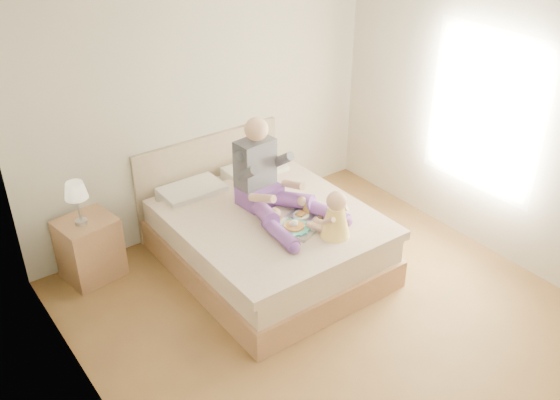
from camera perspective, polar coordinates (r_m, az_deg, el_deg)
room at (r=4.81m, az=6.31°, el=3.43°), size 4.02×4.22×2.71m
bed at (r=6.09m, az=-1.63°, el=-3.11°), size 1.70×2.18×1.00m
nightstand at (r=6.17m, az=-17.01°, el=-4.23°), size 0.57×0.52×0.61m
lamp at (r=5.81m, az=-18.17°, el=0.63°), size 0.21×0.21×0.42m
adult at (r=5.80m, az=-1.06°, el=1.50°), size 0.76×1.11×0.90m
tray at (r=5.67m, az=1.83°, el=-2.02°), size 0.57×0.50×0.13m
baby at (r=5.46m, az=5.01°, el=-1.63°), size 0.31×0.40×0.44m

